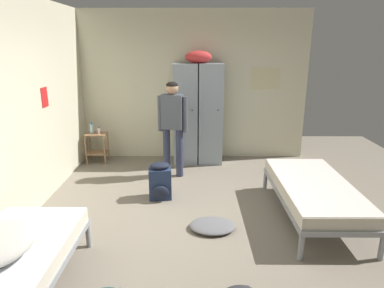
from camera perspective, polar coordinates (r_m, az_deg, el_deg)
ground_plane at (r=4.46m, az=-0.02°, el=-12.75°), size 8.33×8.33×0.00m
room_backdrop at (r=5.29m, az=-12.79°, el=7.63°), size 4.35×5.27×2.80m
locker_bank at (r=6.33m, az=1.03°, el=5.47°), size 0.90×0.55×2.07m
shelf_unit at (r=6.66m, az=-15.70°, el=-0.12°), size 0.38×0.30×0.57m
bed_left_front at (r=3.38m, az=-29.34°, el=-18.00°), size 0.90×1.90×0.49m
bed_right at (r=4.65m, az=19.83°, el=-7.31°), size 0.90×1.90×0.49m
person_traveler at (r=5.60m, az=-3.28°, el=3.96°), size 0.50×0.27×1.60m
water_bottle at (r=6.63m, az=-16.53°, el=2.56°), size 0.07×0.07×0.21m
lotion_bottle at (r=6.54m, az=-15.39°, el=2.16°), size 0.05×0.05×0.13m
backpack_navy at (r=4.97m, az=-5.40°, el=-6.32°), size 0.35×0.36×0.55m
clothes_pile_grey at (r=4.27m, az=3.48°, el=-13.57°), size 0.56×0.44×0.09m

